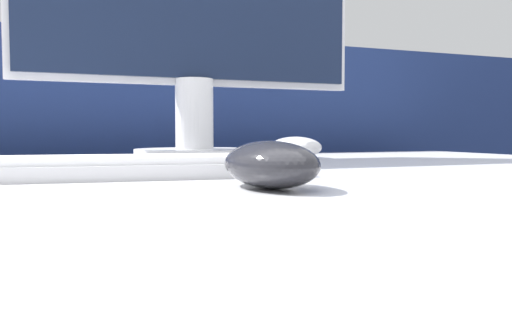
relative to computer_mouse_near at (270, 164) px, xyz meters
name	(u,v)px	position (x,y,z in m)	size (l,w,h in m)	color
partition_panel	(122,244)	(-0.05, 0.82, -0.24)	(5.00, 0.03, 1.02)	navy
computer_mouse_near	(270,164)	(0.00, 0.00, 0.00)	(0.09, 0.13, 0.04)	#232328
keyboard	(133,167)	(-0.10, 0.16, -0.01)	(0.40, 0.15, 0.02)	silver
computer_mouse_far	(296,147)	(0.26, 0.49, 0.00)	(0.12, 0.13, 0.04)	silver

